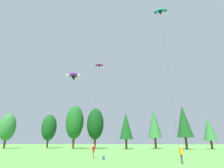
{
  "coord_description": "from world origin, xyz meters",
  "views": [
    {
      "loc": [
        1.28,
        -1.71,
        2.13
      ],
      "look_at": [
        -0.68,
        21.03,
        9.6
      ],
      "focal_mm": 27.92,
      "sensor_mm": 36.0,
      "label": 1
    }
  ],
  "objects": [
    {
      "name": "backpack",
      "position": [
        -1.61,
        20.28,
        0.2
      ],
      "size": [
        0.32,
        0.38,
        0.4
      ],
      "primitive_type": "cube",
      "rotation": [
        0.0,
        0.0,
        1.86
      ],
      "color": "#234C89",
      "rests_on": "ground_plane"
    },
    {
      "name": "treeline_tree_g",
      "position": [
        16.6,
        48.03,
        7.31
      ],
      "size": [
        4.17,
        4.17,
        11.66
      ],
      "color": "#472D19",
      "rests_on": "ground_plane"
    },
    {
      "name": "treeline_tree_d",
      "position": [
        -8.16,
        50.25,
        6.93
      ],
      "size": [
        4.89,
        4.89,
        11.44
      ],
      "color": "#472D19",
      "rests_on": "ground_plane"
    },
    {
      "name": "parafoil_kite_far_magenta",
      "position": [
        -5.88,
        40.95,
        21.52
      ],
      "size": [
        3.53,
        19.44,
        20.54
      ],
      "color": "#D12893"
    },
    {
      "name": "treeline_tree_b",
      "position": [
        -23.26,
        52.58,
        6.14
      ],
      "size": [
        4.54,
        4.54,
        10.14
      ],
      "color": "#472D19",
      "rests_on": "ground_plane"
    },
    {
      "name": "treeline_tree_c",
      "position": [
        -14.12,
        49.19,
        7.41
      ],
      "size": [
        5.1,
        5.1,
        12.23
      ],
      "color": "#472D19",
      "rests_on": "ground_plane"
    },
    {
      "name": "treeline_tree_a",
      "position": [
        -34.36,
        48.69,
        6.05
      ],
      "size": [
        4.5,
        4.5,
        9.99
      ],
      "color": "#472D19",
      "rests_on": "ground_plane"
    },
    {
      "name": "kite_flyer_mid",
      "position": [
        6.47,
        17.14,
        0.99
      ],
      "size": [
        0.28,
        0.58,
        1.69
      ],
      "color": "#4C4C51",
      "rests_on": "ground_plane"
    },
    {
      "name": "treeline_tree_f",
      "position": [
        9.25,
        52.05,
        7.11
      ],
      "size": [
        4.1,
        4.1,
        11.35
      ],
      "color": "#472D19",
      "rests_on": "ground_plane"
    },
    {
      "name": "treeline_tree_h",
      "position": [
        23.65,
        49.68,
        5.34
      ],
      "size": [
        3.48,
        3.48,
        8.53
      ],
      "color": "#472D19",
      "rests_on": "ground_plane"
    },
    {
      "name": "treeline_tree_e",
      "position": [
        0.87,
        48.02,
        6.1
      ],
      "size": [
        3.74,
        3.74,
        9.74
      ],
      "color": "#472D19",
      "rests_on": "ground_plane"
    },
    {
      "name": "parafoil_kite_high_purple",
      "position": [
        -11.29,
        36.5,
        16.86
      ],
      "size": [
        9.8,
        15.36,
        16.3
      ],
      "color": "purple"
    },
    {
      "name": "kite_flyer_near",
      "position": [
        -3.16,
        21.91,
        1.0
      ],
      "size": [
        0.62,
        0.65,
        1.69
      ],
      "color": "gray",
      "rests_on": "ground_plane"
    },
    {
      "name": "parafoil_kite_mid_teal",
      "position": [
        8.17,
        26.33,
        25.66
      ],
      "size": [
        3.18,
        9.82,
        25.15
      ],
      "color": "teal"
    }
  ]
}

